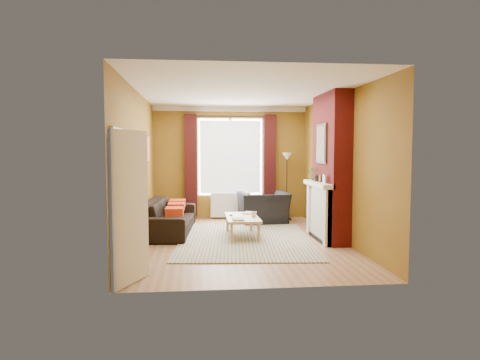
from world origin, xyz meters
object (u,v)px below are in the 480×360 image
Objects in this scene: coffee_table at (242,219)px; sofa at (169,216)px; floor_lamp at (287,167)px; wicker_stool at (253,215)px; armchair at (263,208)px.

sofa is at bearing 157.51° from coffee_table.
sofa reaches higher than coffee_table.
wicker_stool is at bearing -152.61° from floor_lamp.
coffee_table is (-0.67, -1.60, 0.01)m from armchair.
floor_lamp is at bearing 27.39° from wicker_stool.
wicker_stool is (0.41, 1.56, -0.17)m from coffee_table.
floor_lamp reaches higher than armchair.
armchair is (2.15, 0.99, 0.02)m from sofa.
wicker_stool is 1.51m from floor_lamp.
armchair is 0.89× the size of coffee_table.
armchair reaches higher than wicker_stool.
armchair is at bearing -60.89° from sofa.
sofa is 1.60m from coffee_table.
sofa is 2.11m from wicker_stool.
coffee_table is at bearing -108.23° from sofa.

